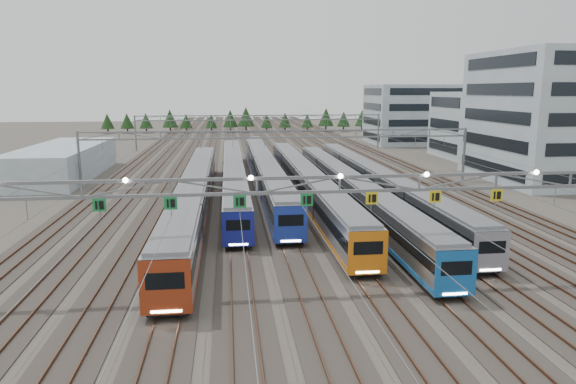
{
  "coord_description": "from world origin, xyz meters",
  "views": [
    {
      "loc": [
        -7.44,
        -33.45,
        13.57
      ],
      "look_at": [
        -1.56,
        16.63,
        3.5
      ],
      "focal_mm": 32.0,
      "sensor_mm": 36.0,
      "label": 1
    }
  ],
  "objects": [
    {
      "name": "gantry_mid",
      "position": [
        0.0,
        40.0,
        6.39
      ],
      "size": [
        56.36,
        0.36,
        8.0
      ],
      "color": "slate",
      "rests_on": "ground"
    },
    {
      "name": "train_d",
      "position": [
        2.25,
        30.29,
        2.15
      ],
      "size": [
        2.91,
        59.94,
        3.8
      ],
      "color": "black",
      "rests_on": "ground"
    },
    {
      "name": "gantry_far",
      "position": [
        0.0,
        85.0,
        6.39
      ],
      "size": [
        56.36,
        0.36,
        8.0
      ],
      "color": "slate",
      "rests_on": "ground"
    },
    {
      "name": "train_b",
      "position": [
        -6.75,
        38.45,
        2.04
      ],
      "size": [
        2.74,
        60.5,
        3.57
      ],
      "color": "black",
      "rests_on": "ground"
    },
    {
      "name": "treeline",
      "position": [
        5.4,
        135.28,
        4.23
      ],
      "size": [
        106.4,
        5.6,
        7.02
      ],
      "color": "#332114",
      "rests_on": "ground"
    },
    {
      "name": "train_a",
      "position": [
        -11.25,
        24.01,
        2.24
      ],
      "size": [
        3.05,
        57.64,
        3.98
      ],
      "color": "black",
      "rests_on": "ground"
    },
    {
      "name": "track_bed",
      "position": [
        0.0,
        100.0,
        1.49
      ],
      "size": [
        54.0,
        260.0,
        5.42
      ],
      "color": "#2D2823",
      "rests_on": "ground"
    },
    {
      "name": "depot_bldg_south",
      "position": [
        40.76,
        38.88,
        9.61
      ],
      "size": [
        18.0,
        22.0,
        19.22
      ],
      "primitive_type": "cube",
      "color": "#94A7B1",
      "rests_on": "ground"
    },
    {
      "name": "gantry_near",
      "position": [
        -0.05,
        -0.12,
        7.09
      ],
      "size": [
        56.36,
        0.61,
        8.08
      ],
      "color": "slate",
      "rests_on": "ground"
    },
    {
      "name": "west_shed",
      "position": [
        -33.39,
        50.74,
        2.44
      ],
      "size": [
        10.0,
        30.0,
        4.88
      ],
      "primitive_type": "cube",
      "color": "#94A7B1",
      "rests_on": "ground"
    },
    {
      "name": "depot_bldg_north",
      "position": [
        40.08,
        94.79,
        7.41
      ],
      "size": [
        22.0,
        18.0,
        14.82
      ],
      "primitive_type": "cube",
      "color": "#94A7B1",
      "rests_on": "ground"
    },
    {
      "name": "train_f",
      "position": [
        11.25,
        29.72,
        2.05
      ],
      "size": [
        2.77,
        59.77,
        3.6
      ],
      "color": "black",
      "rests_on": "ground"
    },
    {
      "name": "depot_bldg_mid",
      "position": [
        42.62,
        65.52,
        6.57
      ],
      "size": [
        14.0,
        16.0,
        13.14
      ],
      "primitive_type": "cube",
      "color": "#94A7B1",
      "rests_on": "ground"
    },
    {
      "name": "train_e",
      "position": [
        6.75,
        25.12,
        2.07
      ],
      "size": [
        2.79,
        58.51,
        3.64
      ],
      "color": "black",
      "rests_on": "ground"
    },
    {
      "name": "train_c",
      "position": [
        -2.25,
        41.16,
        2.18
      ],
      "size": [
        2.97,
        65.18,
        3.87
      ],
      "color": "black",
      "rests_on": "ground"
    },
    {
      "name": "ground",
      "position": [
        0.0,
        0.0,
        0.0
      ],
      "size": [
        400.0,
        400.0,
        0.0
      ],
      "primitive_type": "plane",
      "color": "#47423A",
      "rests_on": "ground"
    }
  ]
}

